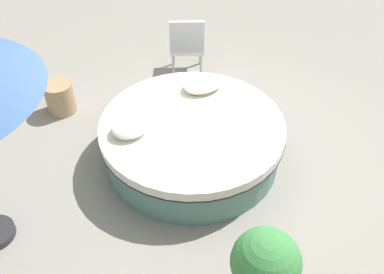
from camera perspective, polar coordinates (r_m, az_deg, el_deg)
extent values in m
plane|color=gray|center=(5.35, 0.00, -2.73)|extent=(16.00, 16.00, 0.00)
cylinder|color=#4C726B|center=(5.20, 0.00, -1.00)|extent=(2.17, 2.17, 0.44)
cylinder|color=black|center=(5.05, 0.00, 0.84)|extent=(2.25, 2.25, 0.02)
cylinder|color=beige|center=(5.01, 0.00, 1.40)|extent=(2.24, 2.24, 0.13)
ellipsoid|color=beige|center=(5.50, 1.53, 7.29)|extent=(0.56, 0.39, 0.14)
ellipsoid|color=white|center=(4.84, -8.51, 1.37)|extent=(0.44, 0.38, 0.17)
cylinder|color=#B7B7BC|center=(7.03, -2.53, 11.44)|extent=(0.04, 0.04, 0.42)
cylinder|color=#B7B7BC|center=(7.04, 1.13, 11.48)|extent=(0.04, 0.04, 0.42)
cylinder|color=#B7B7BC|center=(6.67, -2.58, 9.63)|extent=(0.04, 0.04, 0.42)
cylinder|color=#B7B7BC|center=(6.68, 1.25, 9.67)|extent=(0.04, 0.04, 0.42)
cube|color=silver|center=(6.73, -0.70, 12.34)|extent=(0.70, 0.69, 0.06)
cube|color=#B7B7BC|center=(6.40, -0.70, 13.56)|extent=(0.48, 0.31, 0.50)
sphere|color=#387A3D|center=(3.66, 10.08, -16.56)|extent=(0.60, 0.60, 0.60)
cylinder|color=#997A56|center=(6.24, -17.65, 5.16)|extent=(0.41, 0.41, 0.45)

